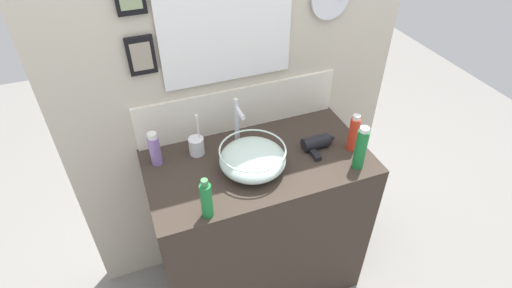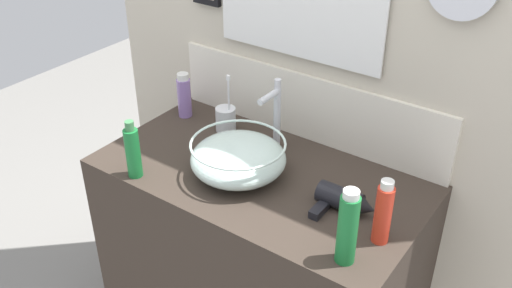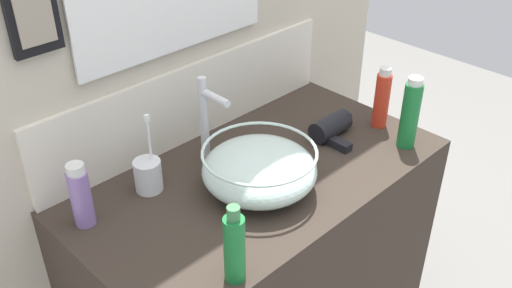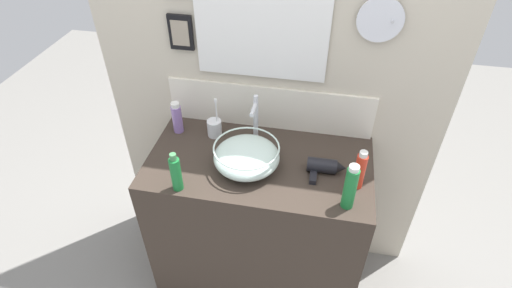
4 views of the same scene
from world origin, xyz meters
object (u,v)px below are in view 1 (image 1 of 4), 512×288
(glass_bowl_sink, at_px, (253,159))
(faucet, at_px, (237,120))
(toothbrush_cup, at_px, (197,146))
(soap_dispenser, at_px, (353,133))
(shampoo_bottle, at_px, (155,149))
(lotion_bottle, at_px, (206,200))
(hair_drier, at_px, (318,142))
(spray_bottle, at_px, (361,148))

(glass_bowl_sink, bearing_deg, faucet, 90.00)
(toothbrush_cup, distance_m, soap_dispenser, 0.72)
(toothbrush_cup, bearing_deg, soap_dispenser, -18.11)
(shampoo_bottle, distance_m, lotion_bottle, 0.40)
(faucet, distance_m, hair_drier, 0.40)
(faucet, height_order, lotion_bottle, faucet)
(shampoo_bottle, height_order, soap_dispenser, soap_dispenser)
(toothbrush_cup, xyz_separation_m, soap_dispenser, (0.69, -0.22, 0.05))
(glass_bowl_sink, xyz_separation_m, soap_dispenser, (0.48, -0.03, 0.03))
(glass_bowl_sink, bearing_deg, toothbrush_cup, 135.81)
(faucet, relative_size, soap_dispenser, 1.28)
(glass_bowl_sink, xyz_separation_m, shampoo_bottle, (-0.39, 0.19, 0.02))
(faucet, distance_m, spray_bottle, 0.57)
(faucet, relative_size, toothbrush_cup, 1.14)
(shampoo_bottle, relative_size, lotion_bottle, 0.88)
(shampoo_bottle, bearing_deg, hair_drier, -12.44)
(toothbrush_cup, relative_size, spray_bottle, 0.99)
(glass_bowl_sink, xyz_separation_m, hair_drier, (0.34, 0.03, -0.03))
(hair_drier, bearing_deg, spray_bottle, -60.58)
(faucet, xyz_separation_m, spray_bottle, (0.44, -0.35, -0.03))
(shampoo_bottle, height_order, spray_bottle, spray_bottle)
(toothbrush_cup, xyz_separation_m, shampoo_bottle, (-0.19, -0.00, 0.04))
(hair_drier, xyz_separation_m, spray_bottle, (0.10, -0.18, 0.07))
(faucet, bearing_deg, toothbrush_cup, -179.05)
(faucet, distance_m, shampoo_bottle, 0.39)
(faucet, bearing_deg, soap_dispenser, -25.18)
(faucet, relative_size, spray_bottle, 1.13)
(shampoo_bottle, bearing_deg, lotion_bottle, -70.88)
(soap_dispenser, bearing_deg, toothbrush_cup, 161.89)
(hair_drier, xyz_separation_m, lotion_bottle, (-0.60, -0.22, 0.06))
(spray_bottle, bearing_deg, soap_dispenser, 71.58)
(hair_drier, height_order, lotion_bottle, lotion_bottle)
(glass_bowl_sink, relative_size, toothbrush_cup, 1.38)
(toothbrush_cup, height_order, spray_bottle, spray_bottle)
(lotion_bottle, xyz_separation_m, spray_bottle, (0.70, 0.04, 0.02))
(faucet, xyz_separation_m, shampoo_bottle, (-0.39, -0.01, -0.06))
(glass_bowl_sink, xyz_separation_m, spray_bottle, (0.44, -0.15, 0.04))
(hair_drier, bearing_deg, soap_dispenser, -23.12)
(lotion_bottle, bearing_deg, toothbrush_cup, 81.83)
(glass_bowl_sink, distance_m, spray_bottle, 0.47)
(glass_bowl_sink, height_order, toothbrush_cup, toothbrush_cup)
(faucet, height_order, spray_bottle, faucet)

